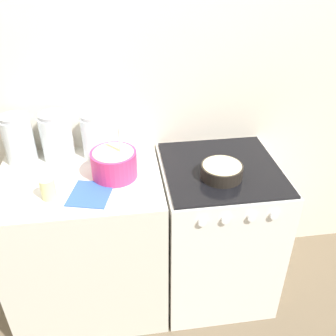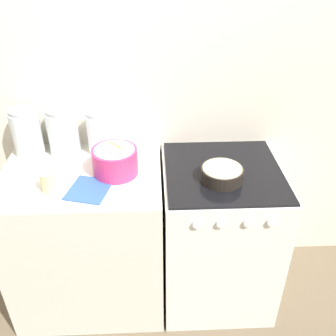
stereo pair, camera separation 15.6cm
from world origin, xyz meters
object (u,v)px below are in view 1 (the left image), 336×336
(storage_jar_right, at_px, (94,139))
(tin_can, at_px, (48,189))
(stove, at_px, (216,231))
(mixing_bowl, at_px, (114,162))
(baking_pan, at_px, (222,171))
(storage_jar_middle, at_px, (57,140))
(storage_jar_left, at_px, (19,142))

(storage_jar_right, bearing_deg, tin_can, -119.69)
(stove, distance_m, mixing_bowl, 0.78)
(baking_pan, bearing_deg, stove, 73.52)
(stove, distance_m, storage_jar_middle, 1.06)
(mixing_bowl, relative_size, storage_jar_left, 1.02)
(storage_jar_middle, bearing_deg, tin_can, -91.97)
(storage_jar_middle, height_order, storage_jar_right, storage_jar_middle)
(storage_jar_left, bearing_deg, storage_jar_middle, 0.00)
(storage_jar_right, bearing_deg, storage_jar_middle, 180.00)
(storage_jar_middle, height_order, tin_can, storage_jar_middle)
(stove, bearing_deg, storage_jar_right, 161.71)
(storage_jar_middle, bearing_deg, storage_jar_right, 0.00)
(stove, relative_size, storage_jar_right, 3.65)
(storage_jar_left, height_order, storage_jar_right, storage_jar_left)
(stove, xyz_separation_m, storage_jar_left, (-1.06, 0.22, 0.57))
(mixing_bowl, distance_m, storage_jar_middle, 0.37)
(stove, distance_m, storage_jar_left, 1.22)
(mixing_bowl, bearing_deg, storage_jar_middle, 143.46)
(stove, relative_size, storage_jar_left, 3.37)
(baking_pan, distance_m, storage_jar_middle, 0.90)
(stove, distance_m, baking_pan, 0.50)
(baking_pan, relative_size, storage_jar_middle, 0.80)
(mixing_bowl, bearing_deg, tin_can, -154.68)
(storage_jar_left, distance_m, tin_can, 0.42)
(stove, xyz_separation_m, baking_pan, (-0.03, -0.09, 0.49))
(tin_can, bearing_deg, stove, 9.59)
(storage_jar_right, relative_size, tin_can, 2.40)
(stove, relative_size, storage_jar_middle, 3.37)
(mixing_bowl, bearing_deg, storage_jar_left, 155.96)
(storage_jar_middle, relative_size, storage_jar_right, 1.08)
(baking_pan, xyz_separation_m, storage_jar_middle, (-0.84, 0.31, 0.08))
(storage_jar_left, relative_size, tin_can, 2.60)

